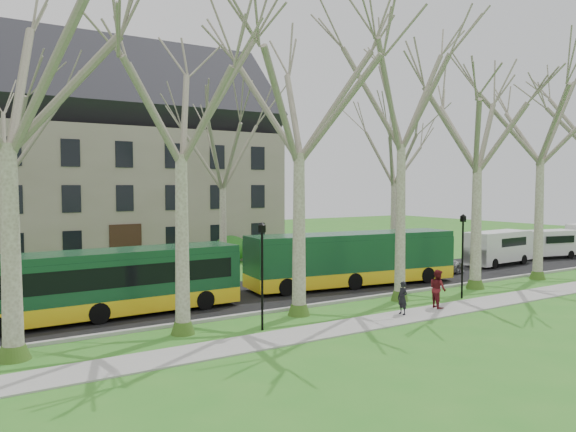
# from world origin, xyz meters

# --- Properties ---
(ground) EXTENTS (120.00, 120.00, 0.00)m
(ground) POSITION_xyz_m (0.00, 0.00, 0.00)
(ground) COLOR #2F7A22
(ground) RESTS_ON ground
(sidewalk) EXTENTS (70.00, 2.00, 0.06)m
(sidewalk) POSITION_xyz_m (0.00, -2.50, 0.03)
(sidewalk) COLOR gray
(sidewalk) RESTS_ON ground
(road) EXTENTS (80.00, 8.00, 0.06)m
(road) POSITION_xyz_m (0.00, 5.50, 0.03)
(road) COLOR black
(road) RESTS_ON ground
(curb) EXTENTS (80.00, 0.25, 0.14)m
(curb) POSITION_xyz_m (0.00, 1.50, 0.07)
(curb) COLOR #A5A39E
(curb) RESTS_ON ground
(building) EXTENTS (26.50, 12.20, 16.00)m
(building) POSITION_xyz_m (-6.00, 24.00, 8.07)
(building) COLOR gray
(building) RESTS_ON ground
(tree_row_verge) EXTENTS (49.00, 7.00, 14.00)m
(tree_row_verge) POSITION_xyz_m (0.00, 0.30, 7.00)
(tree_row_verge) COLOR gray
(tree_row_verge) RESTS_ON ground
(tree_row_far) EXTENTS (33.00, 7.00, 12.00)m
(tree_row_far) POSITION_xyz_m (-1.33, 11.00, 6.00)
(tree_row_far) COLOR gray
(tree_row_far) RESTS_ON ground
(lamp_row) EXTENTS (36.22, 0.22, 4.30)m
(lamp_row) POSITION_xyz_m (-0.00, -1.00, 2.57)
(lamp_row) COLOR black
(lamp_row) RESTS_ON ground
(hedges) EXTENTS (30.60, 8.60, 2.00)m
(hedges) POSITION_xyz_m (-4.67, 14.00, 1.00)
(hedges) COLOR #1E4F16
(hedges) RESTS_ON ground
(bus_lead) EXTENTS (12.24, 2.81, 3.05)m
(bus_lead) POSITION_xyz_m (-10.83, 4.54, 1.58)
(bus_lead) COLOR #124124
(bus_lead) RESTS_ON road
(bus_follow) EXTENTS (12.91, 4.28, 3.17)m
(bus_follow) POSITION_xyz_m (3.36, 4.73, 1.64)
(bus_follow) COLOR #124124
(bus_follow) RESTS_ON road
(sedan) EXTENTS (4.96, 2.11, 1.43)m
(sedan) POSITION_xyz_m (10.23, 5.09, 0.77)
(sedan) COLOR #B1B1B6
(sedan) RESTS_ON road
(van_a) EXTENTS (5.75, 2.39, 2.46)m
(van_a) POSITION_xyz_m (17.62, 5.59, 1.29)
(van_a) COLOR silver
(van_a) RESTS_ON road
(van_b) EXTENTS (5.39, 2.92, 2.23)m
(van_b) POSITION_xyz_m (24.08, 5.91, 1.17)
(van_b) COLOR silver
(van_b) RESTS_ON road
(pedestrian_a) EXTENTS (0.37, 0.55, 1.50)m
(pedestrian_a) POSITION_xyz_m (0.63, -2.19, 0.81)
(pedestrian_a) COLOR black
(pedestrian_a) RESTS_ON sidewalk
(pedestrian_b) EXTENTS (0.91, 1.04, 1.83)m
(pedestrian_b) POSITION_xyz_m (3.01, -2.09, 0.97)
(pedestrian_b) COLOR maroon
(pedestrian_b) RESTS_ON sidewalk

